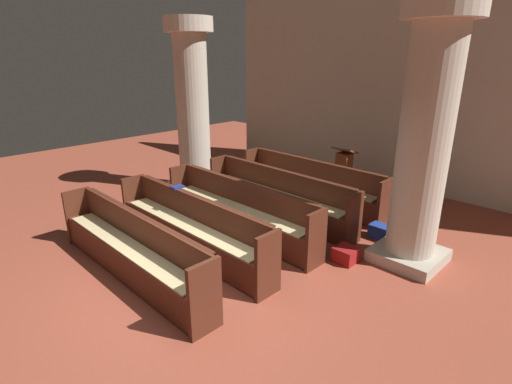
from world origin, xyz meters
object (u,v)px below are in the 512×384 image
pew_row_2 (238,207)px  pillar_aisle_side (425,136)px  pew_row_4 (130,246)px  pew_row_0 (310,182)px  kneeler_box_red (346,255)px  pew_row_3 (190,224)px  pew_row_1 (277,193)px  pillar_far_side (192,105)px  lectern (343,175)px  hymn_book (178,187)px  kneeler_box_blue (383,232)px

pew_row_2 → pillar_aisle_side: size_ratio=0.92×
pew_row_2 → pillar_aisle_side: (2.53, 1.15, 1.42)m
pew_row_2 → pew_row_4: size_ratio=1.00×
pew_row_0 → pillar_aisle_side: 3.02m
pew_row_2 → pillar_aisle_side: pillar_aisle_side is taller
kneeler_box_red → pew_row_3: bearing=-142.0°
pew_row_0 → pew_row_1: size_ratio=1.00×
kneeler_box_red → pillar_far_side: bearing=173.3°
pew_row_0 → pillar_far_side: (-2.48, -1.03, 1.42)m
pew_row_0 → lectern: size_ratio=3.11×
pew_row_3 → pillar_far_side: bearing=141.4°
pew_row_1 → kneeler_box_red: bearing=-16.1°
pew_row_3 → hymn_book: size_ratio=16.69×
pew_row_1 → hymn_book: size_ratio=16.69×
pillar_aisle_side → pillar_far_side: (-5.00, -0.18, 0.00)m
pillar_aisle_side → pillar_far_side: size_ratio=1.00×
pew_row_0 → lectern: (0.19, 0.94, -0.03)m
pew_row_0 → kneeler_box_blue: 1.98m
pillar_far_side → kneeler_box_red: (4.35, -0.51, -1.79)m
pew_row_2 → pew_row_3: bearing=-90.0°
pew_row_1 → pillar_far_side: size_ratio=0.92×
pew_row_1 → kneeler_box_blue: bearing=16.2°
pew_row_3 → lectern: bearing=87.3°
pillar_aisle_side → pew_row_3: bearing=-139.5°
pillar_far_side → pew_row_4: bearing=-50.3°
pew_row_4 → pillar_aisle_side: (2.53, 3.16, 1.42)m
pew_row_1 → pew_row_4: (0.00, -3.01, 0.00)m
pillar_aisle_side → kneeler_box_red: 2.03m
kneeler_box_blue → pillar_far_side: bearing=-172.4°
pew_row_1 → pew_row_0: bearing=90.0°
pew_row_2 → kneeler_box_blue: bearing=39.3°
pillar_far_side → kneeler_box_red: bearing=-6.7°
pew_row_4 → pillar_aisle_side: 4.29m
kneeler_box_blue → hymn_book: bearing=-136.2°
pew_row_0 → hymn_book: 2.90m
pew_row_0 → pew_row_3: size_ratio=1.00×
pew_row_0 → pew_row_4: (0.00, -4.01, 0.00)m
pillar_far_side → lectern: bearing=36.4°
pew_row_1 → lectern: lectern is taller
pew_row_1 → kneeler_box_red: pew_row_1 is taller
pew_row_1 → kneeler_box_red: size_ratio=10.53×
lectern → pew_row_2: bearing=-93.7°
kneeler_box_red → pillar_aisle_side: bearing=46.7°
hymn_book → pew_row_3: bearing=-18.8°
pew_row_3 → hymn_book: 0.74m
pew_row_1 → lectern: bearing=84.4°
lectern → hymn_book: lectern is taller
pew_row_4 → kneeler_box_blue: bearing=61.9°
pillar_far_side → kneeler_box_blue: pillar_far_side is taller
pew_row_4 → hymn_book: 1.39m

